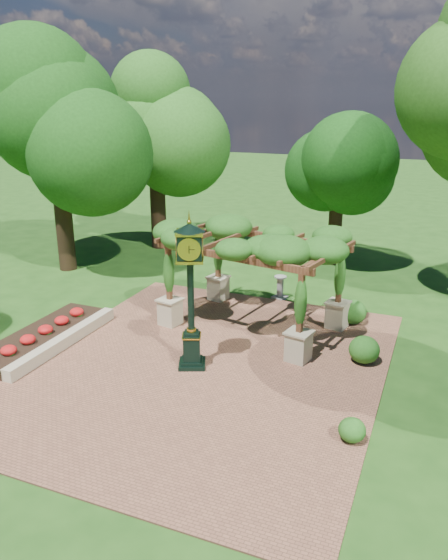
% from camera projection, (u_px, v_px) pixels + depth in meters
% --- Properties ---
extents(ground, '(120.00, 120.00, 0.00)m').
position_uv_depth(ground, '(189.00, 382.00, 15.06)').
color(ground, '#1E4714').
rests_on(ground, ground).
extents(brick_plaza, '(10.00, 12.00, 0.04)m').
position_uv_depth(brick_plaza, '(204.00, 366.00, 15.93)').
color(brick_plaza, brown).
rests_on(brick_plaza, ground).
extents(border_wall, '(0.35, 5.00, 0.40)m').
position_uv_depth(border_wall, '(64.00, 341.00, 17.10)').
color(border_wall, '#C6B793').
rests_on(border_wall, ground).
extents(flower_bed, '(1.50, 5.00, 0.36)m').
position_uv_depth(flower_bed, '(41.00, 337.00, 17.43)').
color(flower_bed, red).
rests_on(flower_bed, ground).
extents(pedestal_clock, '(1.12, 1.12, 4.33)m').
position_uv_depth(pedestal_clock, '(190.00, 283.00, 15.08)').
color(pedestal_clock, black).
rests_on(pedestal_clock, brick_plaza).
extents(pergola, '(6.22, 4.56, 3.55)m').
position_uv_depth(pergola, '(254.00, 244.00, 17.74)').
color(pergola, '#B9AD8A').
rests_on(pergola, brick_plaza).
extents(sundial, '(0.63, 0.63, 0.91)m').
position_uv_depth(sundial, '(280.00, 289.00, 21.14)').
color(sundial, gray).
rests_on(sundial, ground).
extents(shrub_front, '(0.78, 0.78, 0.56)m').
position_uv_depth(shrub_front, '(352.00, 430.00, 12.36)').
color(shrub_front, '#235919').
rests_on(shrub_front, brick_plaza).
extents(shrub_mid, '(1.15, 1.15, 0.81)m').
position_uv_depth(shrub_mid, '(364.00, 350.00, 15.98)').
color(shrub_mid, '#245B19').
rests_on(shrub_mid, brick_plaza).
extents(shrub_back, '(1.21, 1.21, 0.84)m').
position_uv_depth(shrub_back, '(353.00, 312.00, 18.72)').
color(shrub_back, '#235619').
rests_on(shrub_back, brick_plaza).
extents(tree_west_near, '(5.53, 5.53, 9.16)m').
position_uv_depth(tree_west_near, '(55.00, 126.00, 22.86)').
color(tree_west_near, black).
rests_on(tree_west_near, ground).
extents(tree_west_far, '(4.93, 4.93, 9.39)m').
position_uv_depth(tree_west_far, '(155.00, 118.00, 26.41)').
color(tree_west_far, '#311E13').
rests_on(tree_west_far, ground).
extents(tree_north, '(4.10, 4.10, 6.74)m').
position_uv_depth(tree_north, '(339.00, 164.00, 24.22)').
color(tree_north, '#341F14').
rests_on(tree_north, ground).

